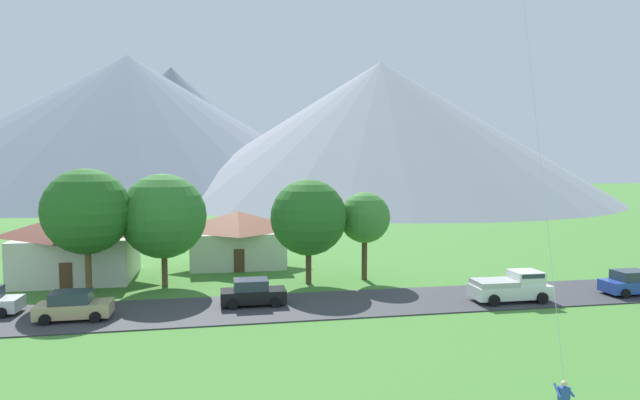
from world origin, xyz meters
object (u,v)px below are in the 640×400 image
object	(u,v)px
tree_right_of_center	(164,216)
pickup_truck_white_west_side	(512,286)
tree_left_of_center	(365,218)
parked_car_tan_mid_west	(73,306)
parked_car_black_west_end	(253,293)
parked_car_blue_east_end	(632,283)
tree_near_left	(87,211)
house_left_center	(78,244)
tree_center	(308,217)
house_leftmost	(238,237)

from	to	relation	value
tree_right_of_center	pickup_truck_white_west_side	bearing A→B (deg)	-21.00
pickup_truck_white_west_side	tree_left_of_center	bearing A→B (deg)	133.44
parked_car_tan_mid_west	parked_car_black_west_end	bearing A→B (deg)	7.01
tree_left_of_center	parked_car_blue_east_end	distance (m)	19.49
tree_near_left	tree_right_of_center	bearing A→B (deg)	14.97
parked_car_tan_mid_west	pickup_truck_white_west_side	distance (m)	27.74
house_left_center	tree_near_left	size ratio (longest dim) A/B	1.02
tree_near_left	parked_car_black_west_end	bearing A→B (deg)	-25.66
parked_car_tan_mid_west	tree_right_of_center	bearing A→B (deg)	61.51
tree_right_of_center	tree_left_of_center	bearing A→B (deg)	-2.15
parked_car_blue_east_end	tree_center	bearing A→B (deg)	160.77
house_left_center	pickup_truck_white_west_side	bearing A→B (deg)	-22.73
house_leftmost	tree_near_left	xyz separation A→B (m)	(-10.77, -8.64, 3.33)
tree_center	tree_right_of_center	bearing A→B (deg)	173.70
parked_car_blue_east_end	parked_car_tan_mid_west	bearing A→B (deg)	178.90
tree_near_left	parked_car_black_west_end	xyz separation A→B (m)	(11.29, -5.42, -5.01)
tree_right_of_center	parked_car_tan_mid_west	bearing A→B (deg)	-118.49
tree_near_left	parked_car_black_west_end	size ratio (longest dim) A/B	2.12
tree_near_left	parked_car_blue_east_end	bearing A→B (deg)	-11.16
pickup_truck_white_west_side	house_left_center	bearing A→B (deg)	157.27
tree_near_left	tree_left_of_center	bearing A→B (deg)	2.18
house_left_center	parked_car_tan_mid_west	bearing A→B (deg)	-77.49
parked_car_tan_mid_west	parked_car_blue_east_end	bearing A→B (deg)	-1.10
tree_near_left	parked_car_tan_mid_west	bearing A→B (deg)	-84.09
house_leftmost	parked_car_blue_east_end	world-z (taller)	house_leftmost
tree_left_of_center	parked_car_tan_mid_west	size ratio (longest dim) A/B	1.66
tree_right_of_center	house_leftmost	bearing A→B (deg)	52.00
house_leftmost	parked_car_tan_mid_west	world-z (taller)	house_leftmost
tree_center	house_left_center	bearing A→B (deg)	164.48
house_left_center	tree_left_of_center	xyz separation A→B (m)	(22.42, -4.34, 2.12)
tree_near_left	parked_car_tan_mid_west	size ratio (longest dim) A/B	2.12
parked_car_black_west_end	pickup_truck_white_west_side	size ratio (longest dim) A/B	0.81
tree_near_left	parked_car_tan_mid_west	world-z (taller)	tree_near_left
parked_car_blue_east_end	pickup_truck_white_west_side	world-z (taller)	pickup_truck_white_west_side
house_leftmost	parked_car_tan_mid_west	bearing A→B (deg)	-123.25
parked_car_black_west_end	parked_car_blue_east_end	bearing A→B (deg)	-4.36
house_left_center	tree_left_of_center	world-z (taller)	tree_left_of_center
tree_center	tree_near_left	bearing A→B (deg)	-179.40
tree_right_of_center	parked_car_blue_east_end	xyz separation A→B (m)	(32.59, -8.80, -4.45)
tree_right_of_center	pickup_truck_white_west_side	world-z (taller)	tree_right_of_center
tree_left_of_center	tree_right_of_center	bearing A→B (deg)	177.85
tree_left_of_center	tree_near_left	bearing A→B (deg)	-177.82
tree_left_of_center	parked_car_blue_east_end	xyz separation A→B (m)	(17.19, -8.22, -4.08)
parked_car_tan_mid_west	parked_car_blue_east_end	distance (m)	36.99
tree_near_left	tree_left_of_center	distance (m)	20.52
pickup_truck_white_west_side	house_leftmost	bearing A→B (deg)	137.39
tree_left_of_center	tree_right_of_center	world-z (taller)	tree_right_of_center
tree_center	parked_car_blue_east_end	distance (m)	23.47
house_leftmost	tree_right_of_center	size ratio (longest dim) A/B	1.04
parked_car_black_west_end	tree_near_left	bearing A→B (deg)	154.34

